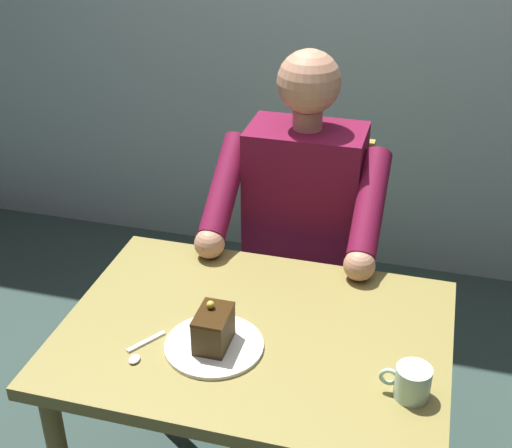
{
  "coord_description": "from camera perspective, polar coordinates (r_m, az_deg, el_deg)",
  "views": [
    {
      "loc": [
        -0.38,
        1.36,
        1.82
      ],
      "look_at": [
        0.02,
        -0.1,
        0.96
      ],
      "focal_mm": 49.27,
      "sensor_mm": 36.0,
      "label": 1
    }
  ],
  "objects": [
    {
      "name": "coffee_cup",
      "position": [
        1.62,
        12.54,
        -12.39
      ],
      "size": [
        0.12,
        0.08,
        0.08
      ],
      "color": "#ACD8BC",
      "rests_on": "dining_table"
    },
    {
      "name": "dessert_plate",
      "position": [
        1.74,
        -3.42,
        -9.82
      ],
      "size": [
        0.24,
        0.24,
        0.01
      ],
      "primitive_type": "cylinder",
      "color": "white",
      "rests_on": "dining_table"
    },
    {
      "name": "chair",
      "position": [
        2.46,
        4.19,
        -2.6
      ],
      "size": [
        0.42,
        0.42,
        0.91
      ],
      "color": "olive",
      "rests_on": "ground"
    },
    {
      "name": "dessert_spoon",
      "position": [
        1.74,
        -9.4,
        -10.13
      ],
      "size": [
        0.07,
        0.14,
        0.01
      ],
      "color": "silver",
      "rests_on": "dining_table"
    },
    {
      "name": "seated_person",
      "position": [
        2.24,
        3.44,
        -1.62
      ],
      "size": [
        0.53,
        0.58,
        1.26
      ],
      "color": "maroon",
      "rests_on": "ground"
    },
    {
      "name": "dining_table",
      "position": [
        1.85,
        -0.13,
        -10.89
      ],
      "size": [
        0.97,
        0.7,
        0.71
      ],
      "color": "olive",
      "rests_on": "ground"
    },
    {
      "name": "cake_slice",
      "position": [
        1.71,
        -3.48,
        -8.46
      ],
      "size": [
        0.08,
        0.11,
        0.11
      ],
      "color": "#402F17",
      "rests_on": "dessert_plate"
    }
  ]
}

